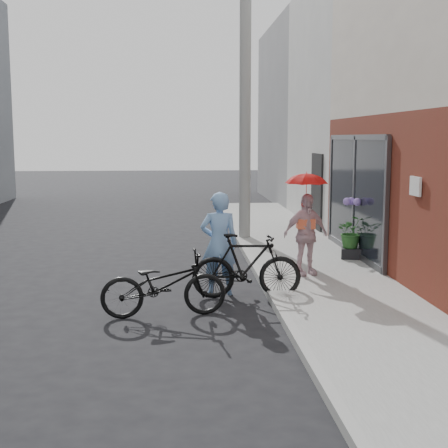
{
  "coord_description": "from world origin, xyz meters",
  "views": [
    {
      "loc": [
        -0.52,
        -9.25,
        2.57
      ],
      "look_at": [
        0.25,
        1.31,
        1.1
      ],
      "focal_mm": 50.0,
      "sensor_mm": 36.0,
      "label": 1
    }
  ],
  "objects": [
    {
      "name": "planter",
      "position": [
        2.99,
        3.09,
        0.22
      ],
      "size": [
        0.49,
        0.49,
        0.21
      ],
      "primitive_type": "cube",
      "rotation": [
        0.0,
        0.0,
        -0.26
      ],
      "color": "black",
      "rests_on": "sidewalk"
    },
    {
      "name": "ground",
      "position": [
        0.0,
        0.0,
        0.0
      ],
      "size": [
        80.0,
        80.0,
        0.0
      ],
      "primitive_type": "plane",
      "color": "black",
      "rests_on": "ground"
    },
    {
      "name": "parasol",
      "position": [
        1.73,
        1.62,
        1.91
      ],
      "size": [
        0.73,
        0.73,
        0.64
      ],
      "primitive_type": "imported",
      "color": "red",
      "rests_on": "kimono_woman"
    },
    {
      "name": "officer",
      "position": [
        0.13,
        0.78,
        0.85
      ],
      "size": [
        0.62,
        0.41,
        1.7
      ],
      "primitive_type": "imported",
      "rotation": [
        0.0,
        0.0,
        3.14
      ],
      "color": "#7EABE1",
      "rests_on": "ground"
    },
    {
      "name": "plaster_building",
      "position": [
        7.2,
        9.0,
        3.5
      ],
      "size": [
        8.0,
        6.0,
        7.0
      ],
      "primitive_type": "cube",
      "color": "silver",
      "rests_on": "ground"
    },
    {
      "name": "curb",
      "position": [
        0.94,
        2.0,
        0.06
      ],
      "size": [
        0.12,
        24.0,
        0.12
      ],
      "primitive_type": "cube",
      "color": "#9E9E99",
      "rests_on": "ground"
    },
    {
      "name": "bike_right",
      "position": [
        0.56,
        0.51,
        0.53
      ],
      "size": [
        1.77,
        0.54,
        1.06
      ],
      "primitive_type": "imported",
      "rotation": [
        0.0,
        0.0,
        1.55
      ],
      "color": "black",
      "rests_on": "ground"
    },
    {
      "name": "east_building_far",
      "position": [
        7.2,
        16.0,
        3.5
      ],
      "size": [
        8.0,
        8.0,
        7.0
      ],
      "primitive_type": "cube",
      "color": "slate",
      "rests_on": "ground"
    },
    {
      "name": "bike_left",
      "position": [
        -0.75,
        -0.44,
        0.47
      ],
      "size": [
        1.87,
        0.84,
        0.95
      ],
      "primitive_type": "imported",
      "rotation": [
        0.0,
        0.0,
        1.69
      ],
      "color": "black",
      "rests_on": "ground"
    },
    {
      "name": "sidewalk",
      "position": [
        2.1,
        2.0,
        0.06
      ],
      "size": [
        2.2,
        24.0,
        0.12
      ],
      "primitive_type": "cube",
      "color": "gray",
      "rests_on": "ground"
    },
    {
      "name": "potted_plant",
      "position": [
        2.99,
        3.09,
        0.67
      ],
      "size": [
        0.61,
        0.53,
        0.68
      ],
      "primitive_type": "imported",
      "color": "#295E25",
      "rests_on": "planter"
    },
    {
      "name": "utility_pole",
      "position": [
        1.1,
        6.0,
        3.5
      ],
      "size": [
        0.28,
        0.28,
        7.0
      ],
      "primitive_type": "cylinder",
      "color": "#9E9E99",
      "rests_on": "ground"
    },
    {
      "name": "kimono_woman",
      "position": [
        1.73,
        1.62,
        0.85
      ],
      "size": [
        0.93,
        0.6,
        1.47
      ],
      "primitive_type": "imported",
      "rotation": [
        0.0,
        0.0,
        0.3
      ],
      "color": "beige",
      "rests_on": "sidewalk"
    }
  ]
}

